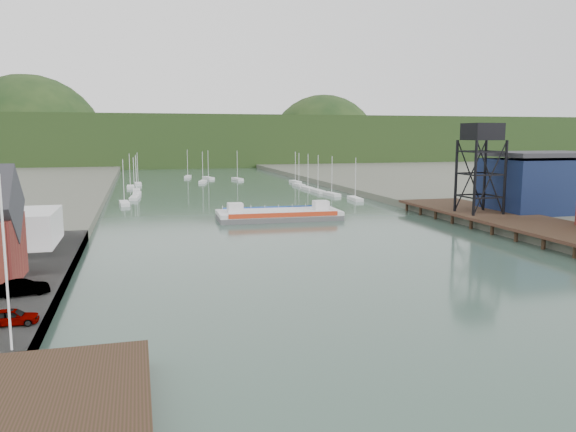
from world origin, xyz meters
TOP-DOWN VIEW (x-y plane):
  - ground at (0.00, 0.00)m, footprint 600.00×600.00m
  - west_stage at (-29.00, 0.00)m, footprint 10.00×18.00m
  - east_pier at (37.00, 45.00)m, footprint 14.00×70.00m
  - flagpole at (-33.00, 10.00)m, footprint 0.16×0.16m
  - lift_tower at (35.00, 58.00)m, footprint 6.50×6.50m
  - blue_shed at (50.00, 60.00)m, footprint 20.50×14.50m
  - marina_sailboats at (0.08, 138.46)m, footprint 57.71×92.65m
  - distant_hills at (-3.98, 301.35)m, footprint 500.00×120.00m
  - chain_ferry at (1.62, 73.37)m, footprint 23.67×10.25m
  - car_west_a at (-34.00, 15.53)m, footprint 3.87×1.66m
  - car_west_b at (-34.70, 24.00)m, footprint 4.65×2.46m

SIDE VIEW (x-z plane):
  - ground at x=0.00m, z-range 0.00..0.00m
  - marina_sailboats at x=0.08m, z-range -0.10..0.80m
  - west_stage at x=-29.00m, z-range 0.00..1.80m
  - chain_ferry at x=1.62m, z-range -0.72..2.65m
  - east_pier at x=37.00m, z-range 0.67..3.12m
  - car_west_a at x=-34.00m, z-range 1.60..2.90m
  - car_west_b at x=-34.70m, z-range 1.60..3.06m
  - blue_shed at x=50.00m, z-range 1.41..12.71m
  - flagpole at x=-33.00m, z-range 1.60..13.60m
  - distant_hills at x=-3.98m, z-range -29.62..50.38m
  - lift_tower at x=35.00m, z-range 7.65..23.65m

